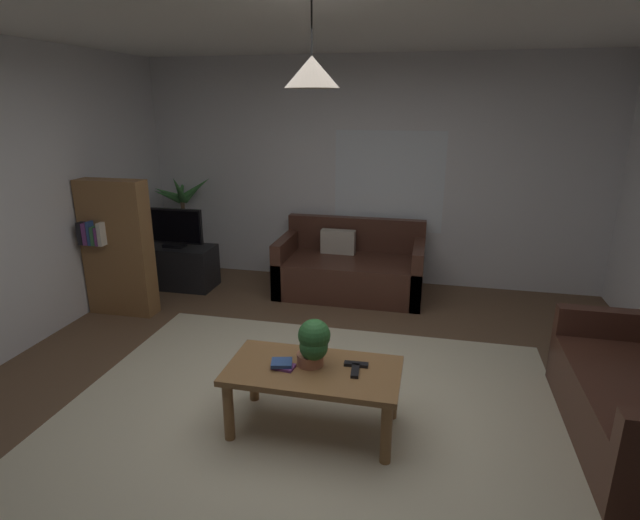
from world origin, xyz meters
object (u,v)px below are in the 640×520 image
(coffee_table, at_px, (313,378))
(pendant_lamp, at_px, (312,72))
(book_on_table_1, at_px, (282,363))
(bookshelf_corner, at_px, (117,248))
(remote_on_table_0, at_px, (356,364))
(couch_under_window, at_px, (350,270))
(book_on_table_0, at_px, (284,367))
(potted_plant_on_table, at_px, (313,342))
(tv_stand, at_px, (177,266))
(tv, at_px, (173,228))
(potted_palm_corner, at_px, (184,229))
(remote_on_table_1, at_px, (355,371))

(coffee_table, relative_size, pendant_lamp, 2.54)
(book_on_table_1, bearing_deg, coffee_table, 9.20)
(bookshelf_corner, bearing_deg, remote_on_table_0, -27.44)
(couch_under_window, xyz_separation_m, book_on_table_0, (-0.01, -2.62, 0.20))
(bookshelf_corner, bearing_deg, potted_plant_on_table, -31.05)
(tv_stand, relative_size, pendant_lamp, 2.01)
(tv, bearing_deg, tv_stand, 90.00)
(remote_on_table_0, bearing_deg, potted_palm_corner, -138.20)
(pendant_lamp, bearing_deg, remote_on_table_1, 1.15)
(book_on_table_0, distance_m, potted_palm_corner, 3.61)
(coffee_table, xyz_separation_m, remote_on_table_1, (0.28, 0.01, 0.08))
(book_on_table_1, bearing_deg, remote_on_table_1, 4.60)
(pendant_lamp, bearing_deg, potted_palm_corner, 129.96)
(book_on_table_1, bearing_deg, pendant_lamp, 9.20)
(coffee_table, height_order, tv, tv)
(coffee_table, relative_size, potted_palm_corner, 0.85)
(coffee_table, xyz_separation_m, potted_plant_on_table, (-0.01, 0.03, 0.24))
(coffee_table, relative_size, book_on_table_1, 8.39)
(book_on_table_0, xyz_separation_m, potted_palm_corner, (-2.18, 2.87, 0.11))
(book_on_table_1, xyz_separation_m, tv, (-2.02, 2.33, 0.24))
(couch_under_window, distance_m, potted_palm_corner, 2.23)
(tv, xyz_separation_m, bookshelf_corner, (-0.19, -0.82, -0.03))
(potted_plant_on_table, distance_m, potted_palm_corner, 3.66)
(couch_under_window, xyz_separation_m, coffee_table, (0.18, -2.58, 0.11))
(book_on_table_0, relative_size, remote_on_table_0, 0.89)
(tv, bearing_deg, book_on_table_0, -48.97)
(potted_plant_on_table, xyz_separation_m, pendant_lamp, (0.01, -0.03, 1.65))
(potted_palm_corner, xyz_separation_m, pendant_lamp, (2.37, -2.83, 1.71))
(book_on_table_1, bearing_deg, tv_stand, 130.67)
(coffee_table, bearing_deg, remote_on_table_0, 18.65)
(remote_on_table_1, bearing_deg, couch_under_window, 94.66)
(pendant_lamp, bearing_deg, coffee_table, -63.43)
(pendant_lamp, bearing_deg, bookshelf_corner, 148.41)
(remote_on_table_0, xyz_separation_m, potted_palm_corner, (-2.64, 2.74, 0.10))
(book_on_table_0, bearing_deg, tv, 131.03)
(pendant_lamp, bearing_deg, tv_stand, 133.83)
(coffee_table, height_order, potted_plant_on_table, potted_plant_on_table)
(potted_plant_on_table, xyz_separation_m, tv_stand, (-2.22, 2.29, -0.38))
(remote_on_table_1, relative_size, tv_stand, 0.18)
(remote_on_table_0, distance_m, tv_stand, 3.36)
(remote_on_table_1, bearing_deg, potted_palm_corner, 127.83)
(remote_on_table_0, bearing_deg, book_on_table_1, -77.50)
(potted_palm_corner, distance_m, bookshelf_corner, 1.35)
(coffee_table, bearing_deg, pendant_lamp, 116.57)
(book_on_table_1, distance_m, pendant_lamp, 1.80)
(remote_on_table_1, xyz_separation_m, tv, (-2.51, 2.30, 0.26))
(tv, relative_size, potted_palm_corner, 0.54)
(remote_on_table_0, distance_m, pendant_lamp, 1.83)
(couch_under_window, relative_size, tv_stand, 1.82)
(coffee_table, xyz_separation_m, tv, (-2.23, 2.30, 0.35))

